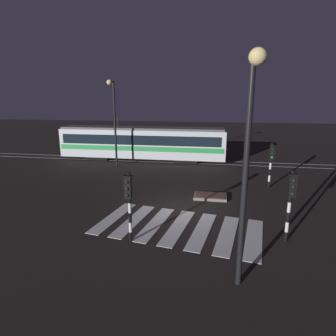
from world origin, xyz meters
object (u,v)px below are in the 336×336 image
tram (142,143)px  street_lamp_near_kerb (248,150)px  traffic_light_corner_near_right (291,197)px  traffic_light_corner_far_right (271,159)px  traffic_light_kerb_mid_left (129,198)px  street_lamp_trackside_left (114,114)px

tram → street_lamp_near_kerb: bearing=-66.4°
traffic_light_corner_near_right → street_lamp_near_kerb: 4.74m
traffic_light_corner_near_right → tram: tram is taller
traffic_light_corner_far_right → traffic_light_corner_near_right: bearing=-94.4°
street_lamp_near_kerb → tram: size_ratio=0.44×
traffic_light_kerb_mid_left → traffic_light_corner_far_right: (7.11, 8.79, 0.01)m
traffic_light_corner_far_right → tram: 13.07m
street_lamp_near_kerb → tram: 20.28m
traffic_light_kerb_mid_left → traffic_light_corner_far_right: bearing=51.0°
traffic_light_kerb_mid_left → street_lamp_near_kerb: size_ratio=0.43×
traffic_light_corner_near_right → street_lamp_near_kerb: bearing=-123.0°
street_lamp_trackside_left → tram: bearing=64.3°
traffic_light_kerb_mid_left → street_lamp_trackside_left: 14.14m
street_lamp_trackside_left → tram: (1.58, 3.29, -2.94)m
traffic_light_corner_far_right → tram: bearing=145.8°
traffic_light_corner_far_right → street_lamp_near_kerb: bearing=-104.1°
street_lamp_trackside_left → street_lamp_near_kerb: bearing=-57.6°
traffic_light_corner_near_right → traffic_light_kerb_mid_left: bearing=-170.4°
traffic_light_kerb_mid_left → street_lamp_near_kerb: (4.32, -2.29, 2.52)m
traffic_light_corner_near_right → street_lamp_near_kerb: street_lamp_near_kerb is taller
traffic_light_corner_far_right → street_lamp_near_kerb: (-2.79, -11.08, 2.52)m
street_lamp_trackside_left → traffic_light_kerb_mid_left: bearing=-67.6°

